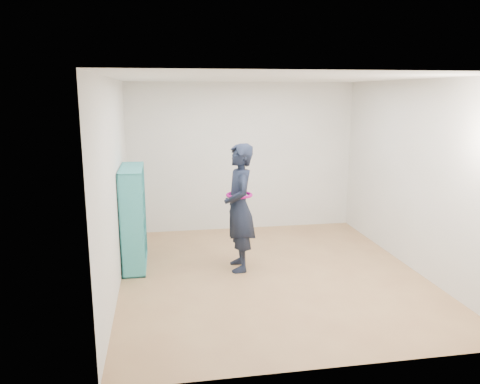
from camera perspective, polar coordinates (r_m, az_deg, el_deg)
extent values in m
plane|color=#986A45|center=(6.48, 3.79, -9.95)|extent=(4.50, 4.50, 0.00)
plane|color=white|center=(6.01, 4.15, 13.69)|extent=(4.50, 4.50, 0.00)
cube|color=beige|center=(5.97, -15.03, 0.77)|extent=(0.02, 4.50, 2.60)
cube|color=beige|center=(6.86, 20.42, 1.86)|extent=(0.02, 4.50, 2.60)
cube|color=beige|center=(8.29, 0.29, 4.27)|extent=(4.00, 0.02, 2.60)
cube|color=beige|center=(4.02, 11.55, -4.47)|extent=(4.00, 0.02, 2.60)
cube|color=teal|center=(6.26, -13.10, -4.20)|extent=(0.31, 0.02, 1.42)
cube|color=teal|center=(7.26, -12.66, -1.92)|extent=(0.31, 0.02, 1.42)
cube|color=teal|center=(6.97, -12.59, -8.52)|extent=(0.31, 1.06, 0.02)
cube|color=teal|center=(6.61, -13.14, 2.86)|extent=(0.31, 1.06, 0.02)
cube|color=teal|center=(6.77, -14.08, -3.02)|extent=(0.02, 1.06, 1.42)
cube|color=teal|center=(6.59, -12.93, -3.36)|extent=(0.29, 0.02, 1.37)
cube|color=teal|center=(6.92, -12.79, -2.62)|extent=(0.29, 0.02, 1.37)
cube|color=teal|center=(6.85, -12.73, -5.75)|extent=(0.29, 1.02, 0.02)
cube|color=teal|center=(6.76, -12.86, -2.98)|extent=(0.29, 1.02, 0.02)
cube|color=teal|center=(6.68, -13.00, -0.14)|extent=(0.29, 1.02, 0.02)
cube|color=beige|center=(6.63, -12.59, -9.18)|extent=(0.19, 0.12, 0.05)
cube|color=black|center=(6.45, -12.70, -5.95)|extent=(0.16, 0.14, 0.18)
cube|color=maroon|center=(6.35, -12.84, -2.96)|extent=(0.16, 0.14, 0.19)
cube|color=silver|center=(6.33, -13.02, -0.47)|extent=(0.19, 0.12, 0.05)
cube|color=navy|center=(6.88, -12.43, -7.80)|extent=(0.16, 0.14, 0.18)
cube|color=brown|center=(6.77, -12.57, -5.01)|extent=(0.16, 0.14, 0.19)
cube|color=#BFB28C|center=(6.74, -12.73, -2.69)|extent=(0.19, 0.12, 0.05)
cube|color=#26594C|center=(6.60, -12.84, 0.70)|extent=(0.16, 0.14, 0.20)
cube|color=beige|center=(7.19, -12.33, -6.63)|extent=(0.16, 0.14, 0.25)
cube|color=black|center=(7.16, -12.48, -4.57)|extent=(0.19, 0.12, 0.07)
cube|color=maroon|center=(7.01, -12.57, -1.54)|extent=(0.16, 0.14, 0.19)
cube|color=silver|center=(6.93, -12.71, 1.48)|extent=(0.16, 0.14, 0.25)
imported|color=black|center=(6.40, -0.09, -1.93)|extent=(0.42, 0.64, 1.76)
torus|color=#9E0C6E|center=(6.36, -0.09, -0.36)|extent=(0.36, 0.36, 0.04)
cube|color=silver|center=(6.43, -1.47, -0.78)|extent=(0.03, 0.10, 0.14)
cube|color=black|center=(6.43, -1.47, -0.78)|extent=(0.03, 0.10, 0.13)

